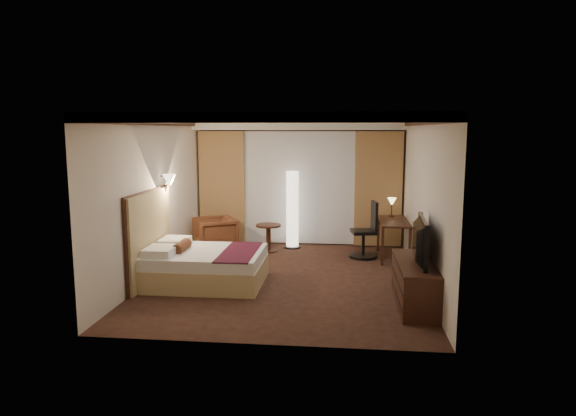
# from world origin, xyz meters

# --- Properties ---
(floor) EXTENTS (4.50, 5.50, 0.01)m
(floor) POSITION_xyz_m (0.00, 0.00, 0.00)
(floor) COLOR black
(floor) RESTS_ON ground
(ceiling) EXTENTS (4.50, 5.50, 0.01)m
(ceiling) POSITION_xyz_m (0.00, 0.00, 2.70)
(ceiling) COLOR white
(ceiling) RESTS_ON back_wall
(back_wall) EXTENTS (4.50, 0.02, 2.70)m
(back_wall) POSITION_xyz_m (0.00, 2.75, 1.35)
(back_wall) COLOR silver
(back_wall) RESTS_ON floor
(left_wall) EXTENTS (0.02, 5.50, 2.70)m
(left_wall) POSITION_xyz_m (-2.25, 0.00, 1.35)
(left_wall) COLOR silver
(left_wall) RESTS_ON floor
(right_wall) EXTENTS (0.02, 5.50, 2.70)m
(right_wall) POSITION_xyz_m (2.25, 0.00, 1.35)
(right_wall) COLOR silver
(right_wall) RESTS_ON floor
(crown_molding) EXTENTS (4.50, 5.50, 0.12)m
(crown_molding) POSITION_xyz_m (0.00, 0.00, 2.64)
(crown_molding) COLOR black
(crown_molding) RESTS_ON ceiling
(soffit) EXTENTS (4.50, 0.50, 0.20)m
(soffit) POSITION_xyz_m (0.00, 2.50, 2.60)
(soffit) COLOR white
(soffit) RESTS_ON ceiling
(curtain_sheer) EXTENTS (2.48, 0.04, 2.45)m
(curtain_sheer) POSITION_xyz_m (0.00, 2.67, 1.25)
(curtain_sheer) COLOR silver
(curtain_sheer) RESTS_ON back_wall
(curtain_left_drape) EXTENTS (1.00, 0.14, 2.45)m
(curtain_left_drape) POSITION_xyz_m (-1.70, 2.61, 1.25)
(curtain_left_drape) COLOR #B07C50
(curtain_left_drape) RESTS_ON back_wall
(curtain_right_drape) EXTENTS (1.00, 0.14, 2.45)m
(curtain_right_drape) POSITION_xyz_m (1.70, 2.61, 1.25)
(curtain_right_drape) COLOR #B07C50
(curtain_right_drape) RESTS_ON back_wall
(wall_sconce) EXTENTS (0.24, 0.24, 0.24)m
(wall_sconce) POSITION_xyz_m (-2.09, 0.30, 1.62)
(wall_sconce) COLOR white
(wall_sconce) RESTS_ON left_wall
(bed) EXTENTS (1.86, 1.45, 0.54)m
(bed) POSITION_xyz_m (-1.26, -0.43, 0.27)
(bed) COLOR white
(bed) RESTS_ON floor
(headboard) EXTENTS (0.12, 1.75, 1.50)m
(headboard) POSITION_xyz_m (-2.20, -0.43, 0.75)
(headboard) COLOR tan
(headboard) RESTS_ON floor
(armchair) EXTENTS (1.02, 1.04, 0.81)m
(armchair) POSITION_xyz_m (-1.64, 1.65, 0.41)
(armchair) COLOR #4B2516
(armchair) RESTS_ON floor
(side_table) EXTENTS (0.52, 0.52, 0.57)m
(side_table) POSITION_xyz_m (-0.57, 1.89, 0.29)
(side_table) COLOR black
(side_table) RESTS_ON floor
(floor_lamp) EXTENTS (0.35, 0.35, 1.66)m
(floor_lamp) POSITION_xyz_m (-0.11, 2.28, 0.83)
(floor_lamp) COLOR white
(floor_lamp) RESTS_ON floor
(desk) EXTENTS (0.55, 1.29, 0.75)m
(desk) POSITION_xyz_m (1.95, 1.63, 0.38)
(desk) COLOR black
(desk) RESTS_ON floor
(desk_lamp) EXTENTS (0.18, 0.18, 0.34)m
(desk_lamp) POSITION_xyz_m (1.95, 2.12, 0.92)
(desk_lamp) COLOR #FFD899
(desk_lamp) RESTS_ON desk
(office_chair) EXTENTS (0.63, 0.63, 1.13)m
(office_chair) POSITION_xyz_m (1.37, 1.58, 0.56)
(office_chair) COLOR black
(office_chair) RESTS_ON floor
(dresser) EXTENTS (0.50, 1.63, 0.63)m
(dresser) POSITION_xyz_m (2.00, -1.13, 0.32)
(dresser) COLOR black
(dresser) RESTS_ON floor
(television) EXTENTS (0.75, 1.21, 0.15)m
(television) POSITION_xyz_m (1.97, -1.13, 0.97)
(television) COLOR black
(television) RESTS_ON dresser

